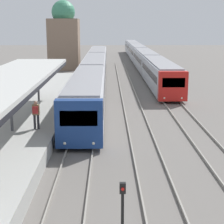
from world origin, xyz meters
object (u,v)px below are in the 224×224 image
Objects in this scene: train_far at (141,55)px; signal_post_near at (123,204)px; train_near at (95,69)px; person_on_platform at (36,113)px.

train_far reaches higher than signal_post_near.
train_far is at bearing 84.38° from signal_post_near.
train_near is at bearing -109.88° from train_far.
signal_post_near is at bearing -95.62° from train_far.
train_far is 52.81m from signal_post_near.
person_on_platform is 0.03× the size of train_near.
signal_post_near is (4.60, -9.93, -0.67)m from person_on_platform.
train_near is 21.12m from train_far.
train_near reaches higher than signal_post_near.
train_far is 33.85× the size of signal_post_near.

